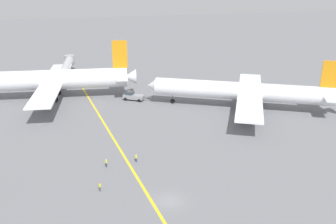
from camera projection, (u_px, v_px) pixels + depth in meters
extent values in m
plane|color=slate|center=(170.00, 201.00, 58.89)|extent=(600.00, 600.00, 0.00)
cube|color=yellow|center=(135.00, 174.00, 66.94)|extent=(12.32, 119.47, 0.01)
cylinder|color=white|center=(44.00, 80.00, 106.73)|extent=(49.11, 12.35, 5.79)
cone|color=white|center=(130.00, 77.00, 110.08)|extent=(4.19, 5.08, 4.63)
cube|color=white|center=(53.00, 83.00, 107.35)|extent=(12.69, 47.28, 0.44)
cube|color=white|center=(122.00, 75.00, 109.54)|extent=(4.93, 13.31, 0.28)
cube|color=orange|center=(120.00, 54.00, 107.27)|extent=(4.41, 0.95, 8.21)
cylinder|color=#999EA3|center=(56.00, 77.00, 120.02)|extent=(4.51, 3.15, 2.60)
cylinder|color=#999EA3|center=(42.00, 103.00, 95.67)|extent=(4.51, 3.15, 2.60)
cylinder|color=slate|center=(55.00, 95.00, 105.36)|extent=(0.28, 0.28, 2.51)
cylinder|color=black|center=(56.00, 100.00, 105.80)|extent=(1.36, 0.72, 1.30)
cylinder|color=slate|center=(59.00, 89.00, 111.68)|extent=(0.28, 0.28, 2.51)
cylinder|color=black|center=(59.00, 93.00, 112.11)|extent=(1.36, 0.72, 1.30)
cylinder|color=white|center=(241.00, 91.00, 99.16)|extent=(44.52, 27.01, 4.90)
cone|color=white|center=(152.00, 86.00, 104.22)|extent=(4.60, 5.30, 4.51)
cube|color=white|center=(250.00, 94.00, 98.94)|extent=(25.99, 40.89, 0.44)
cube|color=white|center=(329.00, 95.00, 94.47)|extent=(8.97, 12.97, 0.28)
cube|color=orange|center=(331.00, 74.00, 92.64)|extent=(4.05, 2.40, 7.00)
cylinder|color=#999EA3|center=(246.00, 88.00, 110.78)|extent=(4.93, 4.28, 2.60)
cylinder|color=#999EA3|center=(245.00, 115.00, 88.74)|extent=(4.93, 4.28, 2.60)
cylinder|color=slate|center=(253.00, 107.00, 96.49)|extent=(0.28, 0.28, 2.05)
cylinder|color=black|center=(252.00, 111.00, 96.84)|extent=(1.41, 1.10, 1.30)
cylinder|color=slate|center=(253.00, 99.00, 102.72)|extent=(0.28, 0.28, 2.05)
cylinder|color=black|center=(253.00, 103.00, 103.07)|extent=(1.41, 1.10, 1.30)
cylinder|color=slate|center=(173.00, 98.00, 104.14)|extent=(0.28, 0.28, 2.05)
cylinder|color=black|center=(173.00, 101.00, 104.50)|extent=(1.41, 1.10, 1.30)
cube|color=gray|center=(134.00, 97.00, 107.14)|extent=(6.48, 5.53, 1.17)
cube|color=#333D47|center=(130.00, 93.00, 107.16)|extent=(2.96, 2.93, 0.90)
cylinder|color=#4C4C51|center=(149.00, 98.00, 105.75)|extent=(2.77, 1.95, 0.20)
sphere|color=orange|center=(130.00, 91.00, 106.95)|extent=(0.24, 0.24, 0.24)
cylinder|color=black|center=(125.00, 99.00, 106.83)|extent=(0.91, 0.75, 0.90)
cylinder|color=black|center=(129.00, 97.00, 109.12)|extent=(0.91, 0.75, 0.90)
cylinder|color=black|center=(139.00, 101.00, 105.56)|extent=(0.91, 0.75, 0.90)
cylinder|color=black|center=(142.00, 98.00, 107.85)|extent=(0.91, 0.75, 0.90)
cylinder|color=#2D3351|center=(106.00, 165.00, 69.34)|extent=(0.28, 0.28, 0.86)
cylinder|color=#D1E02D|center=(106.00, 161.00, 69.09)|extent=(0.36, 0.36, 0.61)
sphere|color=tan|center=(106.00, 159.00, 68.94)|extent=(0.23, 0.23, 0.23)
cylinder|color=#4C4C51|center=(100.00, 189.00, 61.43)|extent=(0.28, 0.28, 0.82)
cylinder|color=#D1E02D|center=(100.00, 185.00, 61.19)|extent=(0.36, 0.36, 0.58)
sphere|color=#9E704C|center=(100.00, 183.00, 61.05)|extent=(0.22, 0.22, 0.22)
cylinder|color=#F24C19|center=(99.00, 184.00, 61.34)|extent=(0.05, 0.05, 0.40)
cylinder|color=#2D3351|center=(136.00, 160.00, 71.22)|extent=(0.28, 0.28, 0.83)
cylinder|color=#D1E02D|center=(136.00, 157.00, 70.97)|extent=(0.36, 0.36, 0.59)
sphere|color=beige|center=(136.00, 155.00, 70.83)|extent=(0.23, 0.23, 0.23)
cylinder|color=#B7B7BC|center=(67.00, 66.00, 130.00)|extent=(5.45, 20.67, 3.20)
cylinder|color=#99999E|center=(70.00, 60.00, 139.46)|extent=(3.84, 3.84, 3.52)
cylinder|color=#595960|center=(70.00, 66.00, 139.30)|extent=(0.70, 0.70, 4.39)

